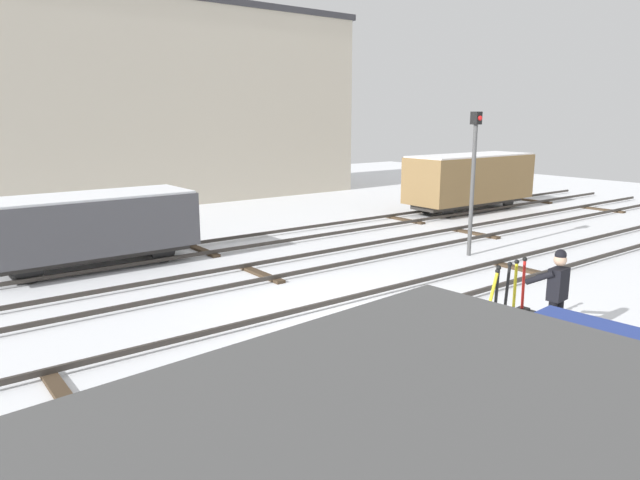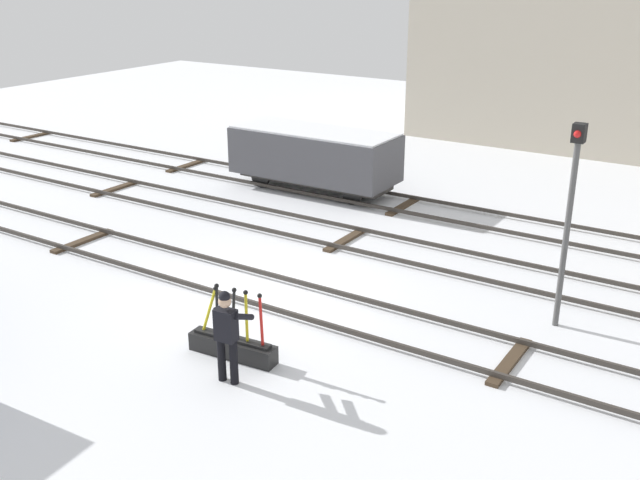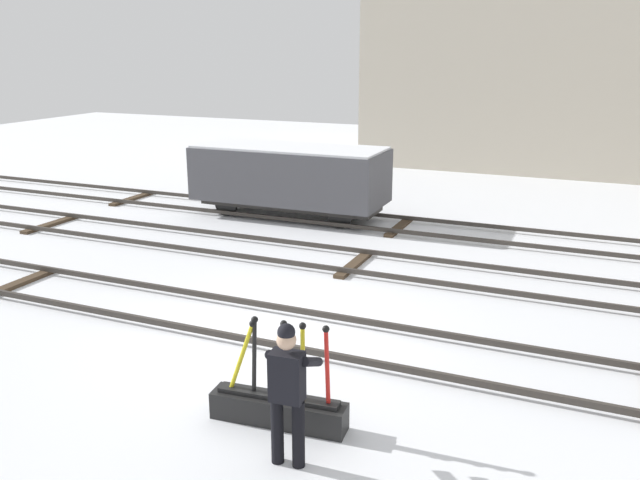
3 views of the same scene
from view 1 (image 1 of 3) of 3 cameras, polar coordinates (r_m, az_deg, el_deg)
ground_plane at (r=12.24m, az=3.80°, el=-7.39°), size 60.00×60.00×0.00m
track_main_line at (r=12.21m, az=3.80°, el=-6.90°), size 44.00×1.94×0.18m
track_siding_near at (r=15.20m, az=-5.83°, el=-3.10°), size 44.00×1.94×0.18m
track_siding_far at (r=18.14m, az=-11.51°, el=-0.79°), size 44.00×1.94×0.18m
switch_lever_frame at (r=11.50m, az=17.58°, el=-7.93°), size 1.83×0.52×1.45m
rail_worker at (r=11.31m, az=22.20°, el=-4.62°), size 0.58×0.68×1.77m
signal_post at (r=17.49m, az=14.86°, el=6.67°), size 0.24×0.32×4.20m
apartment_building at (r=30.80m, az=-14.40°, el=12.87°), size 18.32×6.92×9.37m
freight_car_near_switch at (r=16.82m, az=-21.60°, el=1.35°), size 5.40×2.16×2.03m
freight_car_far_end at (r=25.99m, az=14.54°, el=5.83°), size 6.22×2.18×2.47m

